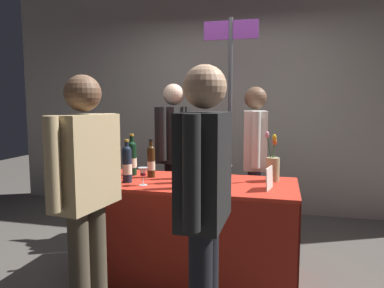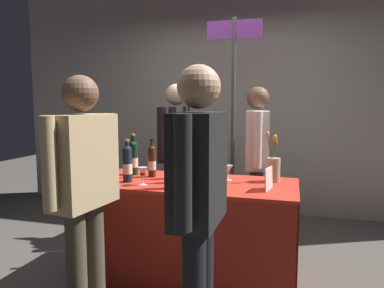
{
  "view_description": "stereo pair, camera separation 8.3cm",
  "coord_description": "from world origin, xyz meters",
  "px_view_note": "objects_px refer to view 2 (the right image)",
  "views": [
    {
      "loc": [
        0.68,
        -2.68,
        1.39
      ],
      "look_at": [
        0.0,
        0.0,
        1.08
      ],
      "focal_mm": 33.45,
      "sensor_mm": 36.0,
      "label": 1
    },
    {
      "loc": [
        0.76,
        -2.66,
        1.39
      ],
      "look_at": [
        0.0,
        0.0,
        1.08
      ],
      "focal_mm": 33.45,
      "sensor_mm": 36.0,
      "label": 2
    }
  ],
  "objects_px": {
    "flower_vase": "(273,167)",
    "taster_foreground_right": "(199,193)",
    "booth_signpost": "(233,100)",
    "display_bottle_0": "(185,165)",
    "vendor_presenter": "(257,152)",
    "wine_glass_near_vendor": "(228,169)",
    "tasting_table": "(192,211)",
    "wine_glass_mid": "(210,166)",
    "featured_wine_bottle": "(133,157)",
    "wine_glass_near_taster": "(143,172)"
  },
  "relations": [
    {
      "from": "flower_vase",
      "to": "taster_foreground_right",
      "type": "bearing_deg",
      "value": -105.2
    },
    {
      "from": "flower_vase",
      "to": "booth_signpost",
      "type": "height_order",
      "value": "booth_signpost"
    },
    {
      "from": "display_bottle_0",
      "to": "vendor_presenter",
      "type": "bearing_deg",
      "value": 59.84
    },
    {
      "from": "wine_glass_near_vendor",
      "to": "flower_vase",
      "type": "relative_size",
      "value": 0.31
    },
    {
      "from": "wine_glass_near_vendor",
      "to": "taster_foreground_right",
      "type": "relative_size",
      "value": 0.08
    },
    {
      "from": "wine_glass_near_vendor",
      "to": "vendor_presenter",
      "type": "distance_m",
      "value": 0.66
    },
    {
      "from": "tasting_table",
      "to": "vendor_presenter",
      "type": "bearing_deg",
      "value": 61.22
    },
    {
      "from": "wine_glass_mid",
      "to": "featured_wine_bottle",
      "type": "bearing_deg",
      "value": -175.37
    },
    {
      "from": "taster_foreground_right",
      "to": "booth_signpost",
      "type": "relative_size",
      "value": 0.69
    },
    {
      "from": "wine_glass_mid",
      "to": "wine_glass_near_taster",
      "type": "xyz_separation_m",
      "value": [
        -0.43,
        -0.4,
        -0.0
      ]
    },
    {
      "from": "display_bottle_0",
      "to": "flower_vase",
      "type": "bearing_deg",
      "value": 18.51
    },
    {
      "from": "wine_glass_mid",
      "to": "booth_signpost",
      "type": "bearing_deg",
      "value": 87.86
    },
    {
      "from": "flower_vase",
      "to": "booth_signpost",
      "type": "distance_m",
      "value": 1.2
    },
    {
      "from": "tasting_table",
      "to": "display_bottle_0",
      "type": "distance_m",
      "value": 0.38
    },
    {
      "from": "vendor_presenter",
      "to": "booth_signpost",
      "type": "height_order",
      "value": "booth_signpost"
    },
    {
      "from": "featured_wine_bottle",
      "to": "vendor_presenter",
      "type": "bearing_deg",
      "value": 32.74
    },
    {
      "from": "flower_vase",
      "to": "vendor_presenter",
      "type": "distance_m",
      "value": 0.62
    },
    {
      "from": "wine_glass_near_vendor",
      "to": "wine_glass_mid",
      "type": "relative_size",
      "value": 0.89
    },
    {
      "from": "wine_glass_near_vendor",
      "to": "booth_signpost",
      "type": "xyz_separation_m",
      "value": [
        -0.13,
        1.0,
        0.57
      ]
    },
    {
      "from": "taster_foreground_right",
      "to": "booth_signpost",
      "type": "height_order",
      "value": "booth_signpost"
    },
    {
      "from": "wine_glass_near_vendor",
      "to": "flower_vase",
      "type": "bearing_deg",
      "value": 8.04
    },
    {
      "from": "wine_glass_near_taster",
      "to": "wine_glass_mid",
      "type": "bearing_deg",
      "value": 43.07
    },
    {
      "from": "flower_vase",
      "to": "display_bottle_0",
      "type": "bearing_deg",
      "value": -161.49
    },
    {
      "from": "flower_vase",
      "to": "vendor_presenter",
      "type": "bearing_deg",
      "value": 107.62
    },
    {
      "from": "tasting_table",
      "to": "taster_foreground_right",
      "type": "bearing_deg",
      "value": -72.25
    },
    {
      "from": "featured_wine_bottle",
      "to": "vendor_presenter",
      "type": "relative_size",
      "value": 0.23
    },
    {
      "from": "wine_glass_near_vendor",
      "to": "taster_foreground_right",
      "type": "bearing_deg",
      "value": -87.82
    },
    {
      "from": "display_bottle_0",
      "to": "wine_glass_near_vendor",
      "type": "xyz_separation_m",
      "value": [
        0.31,
        0.17,
        -0.05
      ]
    },
    {
      "from": "wine_glass_near_taster",
      "to": "flower_vase",
      "type": "distance_m",
      "value": 1.02
    },
    {
      "from": "wine_glass_near_taster",
      "to": "vendor_presenter",
      "type": "bearing_deg",
      "value": 52.46
    },
    {
      "from": "display_bottle_0",
      "to": "wine_glass_mid",
      "type": "height_order",
      "value": "display_bottle_0"
    },
    {
      "from": "wine_glass_near_taster",
      "to": "taster_foreground_right",
      "type": "distance_m",
      "value": 0.98
    },
    {
      "from": "display_bottle_0",
      "to": "taster_foreground_right",
      "type": "height_order",
      "value": "taster_foreground_right"
    },
    {
      "from": "flower_vase",
      "to": "booth_signpost",
      "type": "bearing_deg",
      "value": 116.83
    },
    {
      "from": "wine_glass_near_vendor",
      "to": "flower_vase",
      "type": "distance_m",
      "value": 0.36
    },
    {
      "from": "featured_wine_bottle",
      "to": "display_bottle_0",
      "type": "xyz_separation_m",
      "value": [
        0.52,
        -0.17,
        -0.01
      ]
    },
    {
      "from": "wine_glass_mid",
      "to": "flower_vase",
      "type": "bearing_deg",
      "value": -0.69
    },
    {
      "from": "vendor_presenter",
      "to": "taster_foreground_right",
      "type": "height_order",
      "value": "taster_foreground_right"
    },
    {
      "from": "wine_glass_mid",
      "to": "wine_glass_near_taster",
      "type": "height_order",
      "value": "same"
    },
    {
      "from": "booth_signpost",
      "to": "vendor_presenter",
      "type": "bearing_deg",
      "value": -50.88
    },
    {
      "from": "wine_glass_near_vendor",
      "to": "vendor_presenter",
      "type": "relative_size",
      "value": 0.08
    },
    {
      "from": "flower_vase",
      "to": "taster_foreground_right",
      "type": "distance_m",
      "value": 1.18
    },
    {
      "from": "featured_wine_bottle",
      "to": "wine_glass_mid",
      "type": "distance_m",
      "value": 0.67
    },
    {
      "from": "featured_wine_bottle",
      "to": "taster_foreground_right",
      "type": "distance_m",
      "value": 1.4
    },
    {
      "from": "display_bottle_0",
      "to": "taster_foreground_right",
      "type": "relative_size",
      "value": 0.21
    },
    {
      "from": "flower_vase",
      "to": "featured_wine_bottle",
      "type": "bearing_deg",
      "value": -177.69
    },
    {
      "from": "tasting_table",
      "to": "vendor_presenter",
      "type": "relative_size",
      "value": 1.05
    },
    {
      "from": "wine_glass_near_vendor",
      "to": "flower_vase",
      "type": "xyz_separation_m",
      "value": [
        0.35,
        0.05,
        0.02
      ]
    },
    {
      "from": "tasting_table",
      "to": "booth_signpost",
      "type": "distance_m",
      "value": 1.45
    },
    {
      "from": "vendor_presenter",
      "to": "taster_foreground_right",
      "type": "bearing_deg",
      "value": -10.41
    }
  ]
}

